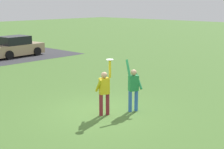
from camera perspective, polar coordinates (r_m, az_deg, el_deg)
ground_plane at (r=12.69m, az=-1.76°, el=-6.59°), size 120.00×120.00×0.00m
person_catcher at (r=12.13m, az=-1.35°, el=-2.65°), size 0.58×0.50×2.08m
person_defender at (r=12.58m, az=3.73°, el=-2.12°), size 0.64×0.59×2.04m
frisbee_disc at (r=11.97m, az=-0.37°, el=2.60°), size 0.27×0.27×0.02m
parked_car_tan at (r=26.81m, az=-16.29°, el=4.59°), size 4.20×2.22×1.59m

